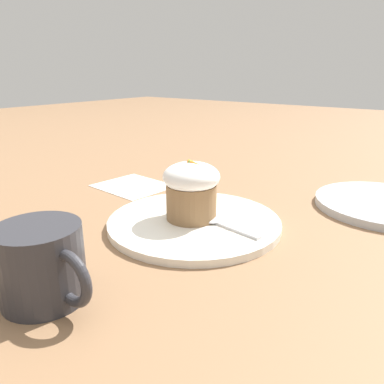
{
  "coord_description": "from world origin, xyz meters",
  "views": [
    {
      "loc": [
        0.31,
        -0.42,
        0.23
      ],
      "look_at": [
        -0.01,
        0.0,
        0.05
      ],
      "focal_mm": 35.0,
      "sensor_mm": 36.0,
      "label": 1
    }
  ],
  "objects": [
    {
      "name": "dessert_plate",
      "position": [
        0.0,
        0.0,
        0.01
      ],
      "size": [
        0.26,
        0.26,
        0.01
      ],
      "color": "white",
      "rests_on": "ground_plane"
    },
    {
      "name": "coffee_cup",
      "position": [
        -0.01,
        -0.24,
        0.04
      ],
      "size": [
        0.12,
        0.09,
        0.08
      ],
      "color": "#2D2D33",
      "rests_on": "ground_plane"
    },
    {
      "name": "ground_plane",
      "position": [
        0.0,
        0.0,
        0.0
      ],
      "size": [
        4.0,
        4.0,
        0.0
      ],
      "primitive_type": "plane",
      "color": "#846042"
    },
    {
      "name": "carrot_cake",
      "position": [
        -0.01,
        0.0,
        0.06
      ],
      "size": [
        0.08,
        0.08,
        0.09
      ],
      "color": "olive",
      "rests_on": "dessert_plate"
    },
    {
      "name": "spoon",
      "position": [
        0.04,
        0.0,
        0.01
      ],
      "size": [
        0.11,
        0.04,
        0.01
      ],
      "color": "silver",
      "rests_on": "dessert_plate"
    },
    {
      "name": "paper_napkin",
      "position": [
        -0.22,
        0.09,
        0.0
      ],
      "size": [
        0.15,
        0.13,
        0.0
      ],
      "color": "white",
      "rests_on": "ground_plane"
    }
  ]
}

